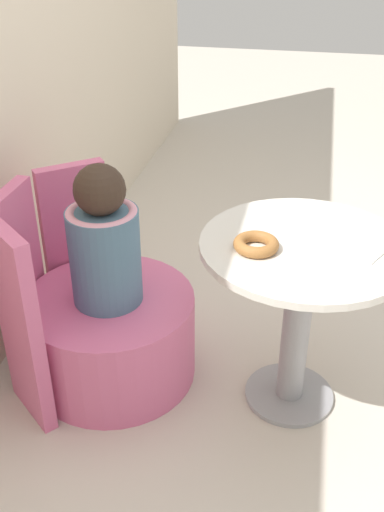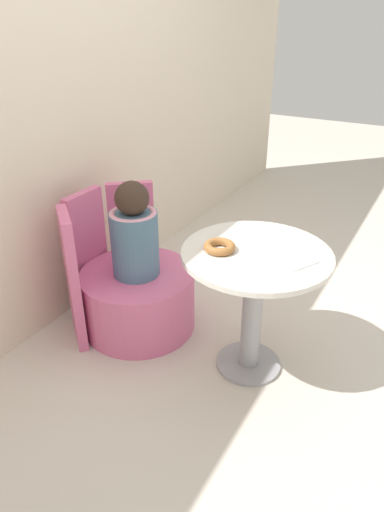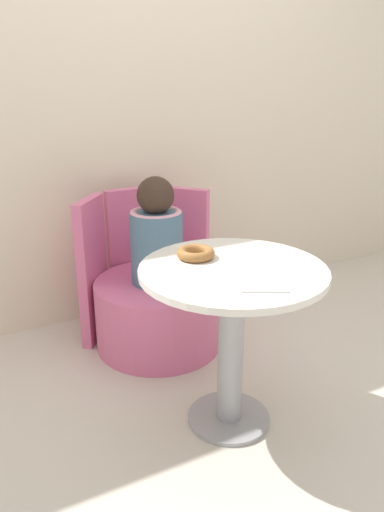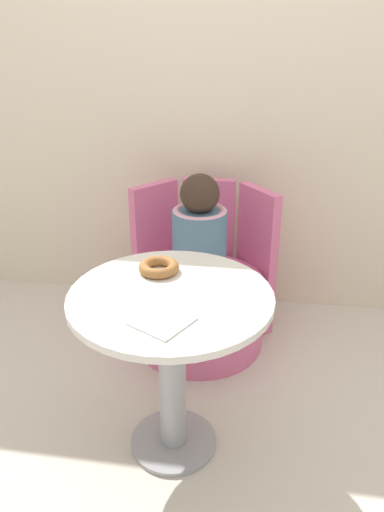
% 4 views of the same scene
% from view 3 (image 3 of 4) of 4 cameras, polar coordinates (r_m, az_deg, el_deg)
% --- Properties ---
extents(ground_plane, '(12.00, 12.00, 0.00)m').
position_cam_3_polar(ground_plane, '(2.17, 5.51, -16.90)').
color(ground_plane, beige).
extents(back_wall, '(6.00, 0.06, 2.40)m').
position_cam_3_polar(back_wall, '(2.75, -7.18, 17.81)').
color(back_wall, beige).
rests_on(back_wall, ground_plane).
extents(round_table, '(0.68, 0.68, 0.65)m').
position_cam_3_polar(round_table, '(1.85, 4.58, -6.24)').
color(round_table, '#99999E').
rests_on(round_table, ground_plane).
extents(tub_chair, '(0.63, 0.63, 0.35)m').
position_cam_3_polar(tub_chair, '(2.53, -3.86, -6.51)').
color(tub_chair, '#DB6693').
rests_on(tub_chair, ground_plane).
extents(booth_backrest, '(0.73, 0.26, 0.74)m').
position_cam_3_polar(booth_backrest, '(2.67, -6.22, -0.48)').
color(booth_backrest, '#DB6693').
rests_on(booth_backrest, ground_plane).
extents(child_figure, '(0.25, 0.25, 0.52)m').
position_cam_3_polar(child_figure, '(2.37, -4.08, 2.32)').
color(child_figure, slate).
rests_on(child_figure, tub_chair).
extents(donut, '(0.14, 0.14, 0.04)m').
position_cam_3_polar(donut, '(1.86, 0.43, 0.33)').
color(donut, '#9E6633').
rests_on(donut, round_table).
extents(paper_napkin, '(0.20, 0.20, 0.01)m').
position_cam_3_polar(paper_napkin, '(1.65, 8.07, -3.04)').
color(paper_napkin, white).
rests_on(paper_napkin, round_table).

